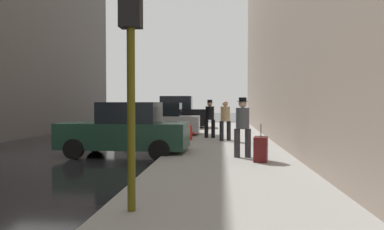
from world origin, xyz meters
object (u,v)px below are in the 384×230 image
parked_silver_sedan (160,121)px  parked_black_suv (174,114)px  parked_dark_green_sedan (126,130)px  pedestrian_with_beanie (243,124)px  traffic_light (131,34)px  rolling_suitcase (261,149)px  fire_hydrant (190,132)px  pedestrian_with_fedora (210,117)px  pedestrian_in_tan_coat (225,119)px

parked_silver_sedan → parked_black_suv: (-0.00, 6.02, 0.18)m
parked_dark_green_sedan → pedestrian_with_beanie: size_ratio=2.40×
parked_dark_green_sedan → parked_black_suv: bearing=90.0°
traffic_light → rolling_suitcase: 5.96m
parked_silver_sedan → fire_hydrant: 3.41m
parked_silver_sedan → pedestrian_with_fedora: 3.14m
parked_black_suv → pedestrian_in_tan_coat: parked_black_suv is taller
pedestrian_with_beanie → pedestrian_with_fedora: size_ratio=1.00×
parked_dark_green_sedan → pedestrian_with_fedora: bearing=62.9°
parked_silver_sedan → fire_hydrant: (1.80, -2.87, -0.35)m
traffic_light → pedestrian_with_beanie: bearing=71.1°
parked_black_suv → pedestrian_with_beanie: bearing=-74.8°
pedestrian_with_fedora → pedestrian_in_tan_coat: (0.70, -1.35, -0.03)m
pedestrian_in_tan_coat → pedestrian_with_beanie: bearing=-84.7°
pedestrian_with_fedora → pedestrian_in_tan_coat: size_ratio=1.04×
parked_silver_sedan → rolling_suitcase: (4.27, -8.70, -0.36)m
parked_silver_sedan → traffic_light: traffic_light is taller
pedestrian_with_beanie → pedestrian_in_tan_coat: 4.97m
fire_hydrant → pedestrian_in_tan_coat: size_ratio=0.41×
parked_black_suv → pedestrian_with_fedora: parked_black_suv is taller
parked_black_suv → pedestrian_in_tan_coat: (3.35, -9.03, 0.07)m
parked_silver_sedan → pedestrian_in_tan_coat: pedestrian_in_tan_coat is taller
parked_dark_green_sedan → traffic_light: 7.32m
traffic_light → pedestrian_with_fedora: size_ratio=2.03×
traffic_light → pedestrian_with_beanie: traffic_light is taller
parked_dark_green_sedan → parked_black_suv: (-0.00, 12.87, 0.18)m
parked_black_suv → fire_hydrant: bearing=-78.5°
parked_black_suv → rolling_suitcase: size_ratio=4.45×
fire_hydrant → traffic_light: traffic_light is taller
rolling_suitcase → fire_hydrant: bearing=112.9°
rolling_suitcase → parked_dark_green_sedan: bearing=156.5°
traffic_light → pedestrian_with_beanie: size_ratio=2.03×
parked_silver_sedan → pedestrian_with_beanie: 8.83m
parked_black_suv → traffic_light: 19.84m
pedestrian_with_beanie → fire_hydrant: bearing=111.5°
traffic_light → pedestrian_with_fedora: 12.13m
traffic_light → pedestrian_in_tan_coat: 10.88m
pedestrian_with_beanie → pedestrian_with_fedora: (-1.16, 6.29, 0.00)m
fire_hydrant → parked_black_suv: bearing=101.5°
traffic_light → pedestrian_with_fedora: (0.79, 11.99, -1.62)m
fire_hydrant → parked_dark_green_sedan: bearing=-114.4°
fire_hydrant → rolling_suitcase: rolling_suitcase is taller
traffic_light → pedestrian_with_beanie: (1.95, 5.70, -1.62)m
parked_silver_sedan → traffic_light: size_ratio=1.18×
parked_black_suv → rolling_suitcase: bearing=-73.8°
parked_black_suv → traffic_light: bearing=-84.6°
parked_black_suv → traffic_light: (1.85, -19.68, 1.73)m
parked_dark_green_sedan → parked_silver_sedan: size_ratio=1.01×
pedestrian_with_fedora → pedestrian_in_tan_coat: bearing=-62.5°
fire_hydrant → pedestrian_with_beanie: (2.00, -5.09, 0.64)m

